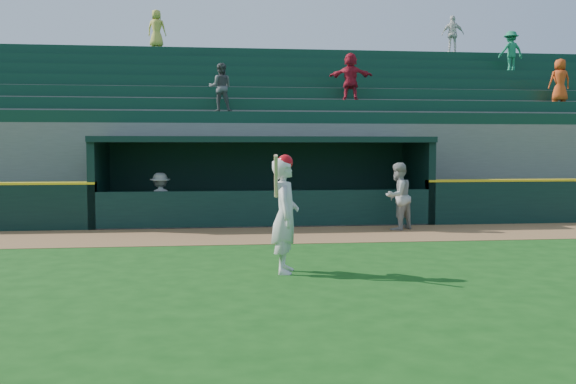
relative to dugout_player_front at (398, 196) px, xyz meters
name	(u,v)px	position (x,y,z in m)	size (l,w,h in m)	color
ground	(299,274)	(-3.37, -5.55, -0.88)	(120.00, 120.00, 0.00)	#144511
warning_track	(272,235)	(-3.37, -0.65, -0.88)	(40.00, 3.00, 0.01)	brown
dugout_player_front	(398,196)	(0.00, 0.00, 0.00)	(0.86, 0.67, 1.77)	#A1A09C
dugout_player_inside	(160,200)	(-6.24, 1.39, -0.14)	(0.95, 0.55, 1.48)	#989893
dugout	(262,175)	(-3.37, 2.46, 0.47)	(9.40, 2.80, 2.46)	slate
stands	(253,141)	(-3.35, 7.02, 1.51)	(34.50, 6.25, 7.48)	slate
batter_at_plate	(285,214)	(-3.59, -5.37, 0.14)	(0.58, 0.88, 2.06)	silver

